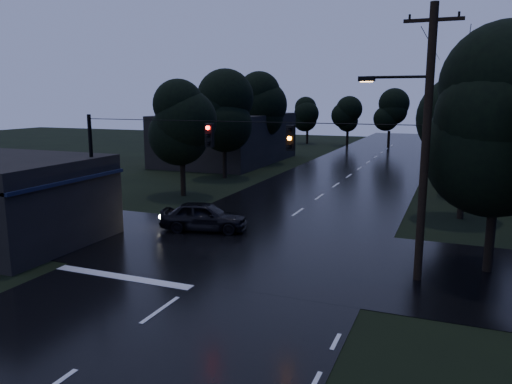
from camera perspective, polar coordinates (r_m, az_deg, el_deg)
The scene contains 15 objects.
main_road at distance 39.42m, azimuth 9.11°, elevation 0.75°, with size 12.00×120.00×0.02m, color black.
cross_street at distance 22.68m, azimuth -1.22°, elevation -6.63°, with size 60.00×9.00×0.02m, color black.
building_far_left at distance 53.09m, azimuth -3.26°, elevation 6.16°, with size 10.00×16.00×5.00m, color black.
utility_pole_main at distance 18.98m, azimuth 18.58°, elevation 5.60°, with size 3.50×0.30×10.00m.
utility_pole_far at distance 36.00m, azimuth 21.60°, elevation 5.41°, with size 2.00×0.30×7.50m.
anchor_pole_left at distance 25.06m, azimuth -18.17°, elevation 1.56°, with size 0.18×0.18×6.00m, color black.
span_signals at distance 20.55m, azimuth -0.96°, elevation 6.48°, with size 15.00×0.37×1.12m.
tree_corner_near at distance 20.95m, azimuth 26.19°, elevation 7.52°, with size 4.48×4.48×9.44m.
tree_left_a at distance 34.68m, azimuth -8.53°, elevation 8.13°, with size 3.92×3.92×8.26m.
tree_left_b at distance 42.02m, azimuth -3.68°, elevation 9.19°, with size 4.20×4.20×8.85m.
tree_left_c at distance 51.42m, azimuth 0.59°, elevation 9.92°, with size 4.48×4.48×9.44m.
tree_right_a at distance 29.91m, azimuth 23.04°, elevation 7.71°, with size 4.20×4.20×8.85m.
tree_right_b at distance 37.91m, azimuth 23.84°, elevation 8.69°, with size 4.48×4.48×9.44m.
tree_right_c at distance 47.92m, azimuth 24.28°, elevation 9.37°, with size 4.76×4.76×10.03m.
car at distance 25.84m, azimuth -5.95°, elevation -2.76°, with size 1.80×4.46×1.52m, color black.
Camera 1 is at (8.53, -7.89, 6.80)m, focal length 35.00 mm.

